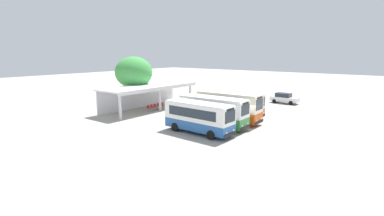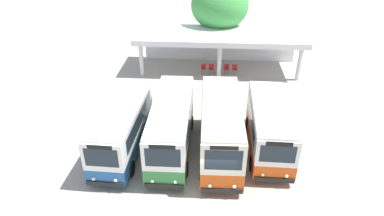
% 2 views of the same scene
% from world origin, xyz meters
% --- Properties ---
extents(ground_plane, '(180.00, 180.00, 0.00)m').
position_xyz_m(ground_plane, '(0.00, 0.00, 0.00)').
color(ground_plane, '#A39E93').
extents(city_bus_nearest_orange, '(2.44, 7.46, 3.11)m').
position_xyz_m(city_bus_nearest_orange, '(-5.34, 2.94, 1.73)').
color(city_bus_nearest_orange, black).
rests_on(city_bus_nearest_orange, ground).
extents(city_bus_second_in_row, '(2.33, 7.82, 3.25)m').
position_xyz_m(city_bus_second_in_row, '(-2.42, 3.20, 1.80)').
color(city_bus_second_in_row, black).
rests_on(city_bus_second_in_row, ground).
extents(city_bus_middle_cream, '(2.48, 7.67, 3.45)m').
position_xyz_m(city_bus_middle_cream, '(0.50, 2.96, 1.90)').
color(city_bus_middle_cream, black).
rests_on(city_bus_middle_cream, ground).
extents(city_bus_fourth_amber, '(2.46, 6.93, 3.06)m').
position_xyz_m(city_bus_fourth_amber, '(3.42, 3.59, 1.70)').
color(city_bus_fourth_amber, black).
rests_on(city_bus_fourth_amber, ground).
extents(terminal_canopy, '(14.95, 5.03, 3.40)m').
position_xyz_m(terminal_canopy, '(0.48, 16.45, 2.61)').
color(terminal_canopy, silver).
rests_on(terminal_canopy, ground).
extents(waiting_chair_end_by_column, '(0.46, 0.46, 0.86)m').
position_xyz_m(waiting_chair_end_by_column, '(-0.90, 14.71, 0.52)').
color(waiting_chair_end_by_column, slate).
rests_on(waiting_chair_end_by_column, ground).
extents(waiting_chair_second_from_end, '(0.46, 0.46, 0.86)m').
position_xyz_m(waiting_chair_second_from_end, '(-0.21, 14.74, 0.52)').
color(waiting_chair_second_from_end, slate).
rests_on(waiting_chair_second_from_end, ground).
extents(waiting_chair_middle_seat, '(0.46, 0.46, 0.86)m').
position_xyz_m(waiting_chair_middle_seat, '(0.49, 14.80, 0.52)').
color(waiting_chair_middle_seat, slate).
rests_on(waiting_chair_middle_seat, ground).
extents(waiting_chair_fourth_seat, '(0.46, 0.46, 0.86)m').
position_xyz_m(waiting_chair_fourth_seat, '(1.18, 14.81, 0.52)').
color(waiting_chair_fourth_seat, slate).
rests_on(waiting_chair_fourth_seat, ground).
extents(waiting_chair_fifth_seat, '(0.46, 0.46, 0.86)m').
position_xyz_m(waiting_chair_fifth_seat, '(1.88, 14.74, 0.52)').
color(waiting_chair_fifth_seat, slate).
rests_on(waiting_chair_fifth_seat, ground).
extents(roadside_tree_behind_canopy, '(5.40, 5.40, 7.39)m').
position_xyz_m(roadside_tree_behind_canopy, '(0.38, 18.95, 5.08)').
color(roadside_tree_behind_canopy, brown).
rests_on(roadside_tree_behind_canopy, ground).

